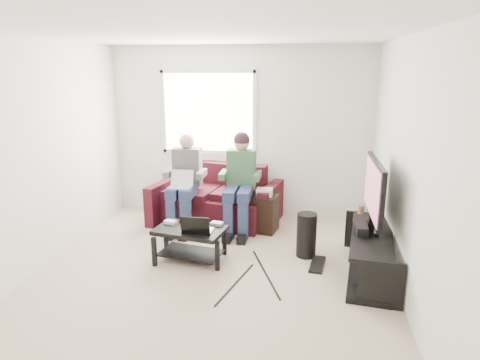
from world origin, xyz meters
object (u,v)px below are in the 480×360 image
coffee_table (190,237)px  end_table (264,212)px  tv_stand (370,256)px  tv (374,191)px  subwoofer (306,235)px  sofa (217,201)px

coffee_table → end_table: 1.34m
coffee_table → tv_stand: bearing=-1.0°
coffee_table → tv: tv is taller
end_table → subwoofer: bearing=-51.8°
tv → subwoofer: bearing=159.6°
subwoofer → sofa: bearing=141.5°
tv → subwoofer: size_ratio=1.99×
sofa → tv: tv is taller
coffee_table → end_table: end_table is taller
tv_stand → subwoofer: 0.81m
sofa → subwoofer: sofa is taller
tv → end_table: bearing=142.0°
sofa → tv: 2.54m
coffee_table → tv: size_ratio=0.82×
tv_stand → subwoofer: bearing=153.0°
sofa → end_table: (0.75, -0.31, -0.03)m
sofa → tv: bearing=-33.0°
subwoofer → end_table: end_table is taller
coffee_table → tv_stand: size_ratio=0.59×
sofa → end_table: 0.81m
coffee_table → tv: bearing=1.7°
tv → end_table: 1.80m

